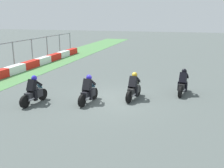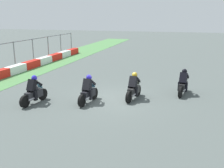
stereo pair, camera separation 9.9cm
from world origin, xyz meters
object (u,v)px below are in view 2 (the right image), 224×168
rider_lane_b (134,88)px  rider_lane_d (34,92)px  rider_lane_a (183,84)px  rider_lane_c (88,92)px

rider_lane_b → rider_lane_d: (-2.20, 4.87, 0.00)m
rider_lane_a → rider_lane_d: 8.44m
rider_lane_b → rider_lane_c: same height
rider_lane_b → rider_lane_d: size_ratio=1.00×
rider_lane_a → rider_lane_d: (-3.93, 7.47, 0.00)m
rider_lane_a → rider_lane_d: bearing=127.3°
rider_lane_a → rider_lane_c: same height
rider_lane_a → rider_lane_d: same height
rider_lane_a → rider_lane_b: 3.12m
rider_lane_a → rider_lane_c: 5.64m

